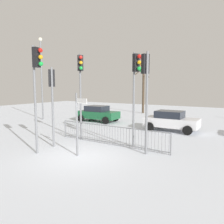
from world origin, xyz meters
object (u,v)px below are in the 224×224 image
Objects in this scene: street_lamp at (41,71)px; traffic_light_foreground_left at (136,78)px; traffic_light_mid_right at (145,80)px; traffic_light_rear_left at (81,78)px; direction_sign_post at (78,121)px; traffic_light_mid_left at (52,89)px; bare_tree_left at (143,89)px; traffic_light_foreground_right at (37,76)px; car_green_trailing at (98,113)px; car_white_far at (171,120)px.

traffic_light_foreground_left is at bearing -18.70° from street_lamp.
traffic_light_mid_right is 0.94× the size of traffic_light_rear_left.
direction_sign_post is (-2.42, -2.02, -1.87)m from traffic_light_mid_right.
traffic_light_mid_left is (-0.37, -1.88, -0.66)m from traffic_light_rear_left.
traffic_light_foreground_left is 15.71m from bare_tree_left.
traffic_light_foreground_left is 1.18× the size of traffic_light_mid_left.
street_lamp is (-10.71, 6.95, 3.09)m from direction_sign_post.
traffic_light_rear_left is 0.89× the size of bare_tree_left.
traffic_light_foreground_right is at bearing -81.10° from bare_tree_left.
direction_sign_post is 10.38m from car_green_trailing.
street_lamp is (-12.24, 4.14, 1.11)m from traffic_light_foreground_left.
street_lamp is at bearing -175.08° from car_white_far.
traffic_light_mid_left is at bearing -170.11° from traffic_light_foreground_right.
traffic_light_mid_left is at bearing -82.02° from bare_tree_left.
traffic_light_mid_left is 1.43× the size of direction_sign_post.
traffic_light_mid_right is 0.61× the size of street_lamp.
car_green_trailing is (-3.54, 9.58, -2.95)m from traffic_light_foreground_right.
bare_tree_left is (-2.82, 17.98, -0.76)m from traffic_light_foreground_right.
traffic_light_mid_right reaches higher than direction_sign_post.
direction_sign_post is 8.40m from car_white_far.
traffic_light_mid_right is at bearing -84.61° from car_white_far.
car_green_trailing is at bearing -94.94° from bare_tree_left.
bare_tree_left reaches higher than direction_sign_post.
street_lamp is at bearing 90.99° from traffic_light_mid_left.
traffic_light_foreground_right is at bearing -122.16° from traffic_light_mid_left.
traffic_light_foreground_right is at bearing -112.55° from car_white_far.
traffic_light_foreground_left is 0.97× the size of traffic_light_rear_left.
traffic_light_foreground_right is 0.64× the size of street_lamp.
car_green_trailing is 0.67× the size of bare_tree_left.
street_lamp is (-13.13, 4.93, 1.22)m from traffic_light_mid_right.
traffic_light_foreground_right is 0.99× the size of traffic_light_rear_left.
bare_tree_left is at bearing 178.96° from traffic_light_foreground_right.
traffic_light_foreground_right reaches higher than direction_sign_post.
traffic_light_rear_left reaches higher than traffic_light_mid_right.
traffic_light_mid_right is 0.84× the size of bare_tree_left.
traffic_light_foreground_right is 1.02× the size of traffic_light_foreground_left.
traffic_light_foreground_left is 6.08m from car_white_far.
car_white_far is (3.58, 8.91, -2.95)m from traffic_light_foreground_right.
traffic_light_rear_left is 7.82m from car_green_trailing.
car_white_far is at bearing 9.76° from traffic_light_mid_left.
car_green_trailing is at bearing 58.37° from traffic_light_mid_left.
car_white_far is at bearing 148.15° from traffic_light_foreground_right.
traffic_light_mid_left is 9.09m from car_green_trailing.
bare_tree_left is at bearing 82.59° from car_green_trailing.
bare_tree_left is (-7.05, 15.22, -0.56)m from traffic_light_mid_right.
street_lamp is at bearing 99.29° from traffic_light_mid_right.
traffic_light_mid_right is 1.20m from traffic_light_foreground_left.
traffic_light_foreground_right is 3.22m from traffic_light_rear_left.
traffic_light_foreground_right is 11.81m from street_lamp.
street_lamp reaches higher than direction_sign_post.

